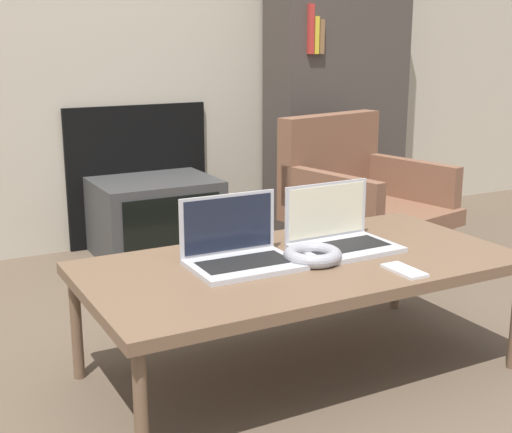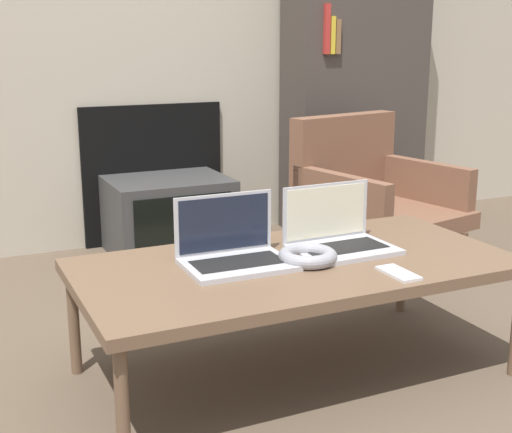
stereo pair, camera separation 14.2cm
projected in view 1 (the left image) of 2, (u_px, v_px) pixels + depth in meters
The scene contains 9 objects.
ground_plane at pixel (369, 426), 2.03m from camera, with size 14.00×14.00×0.00m, color brown.
table at pixel (301, 269), 2.27m from camera, with size 1.38×0.70×0.39m.
laptop_left at pixel (239, 251), 2.22m from camera, with size 0.33×0.25×0.21m.
laptop_right at pixel (339, 235), 2.39m from camera, with size 0.33×0.25×0.21m.
headphones at pixel (313, 255), 2.24m from camera, with size 0.19×0.19×0.04m.
phone at pixel (404, 270), 2.15m from camera, with size 0.07×0.15×0.01m.
tv at pixel (156, 217), 3.60m from camera, with size 0.60×0.47×0.39m.
armchair at pixel (356, 189), 3.51m from camera, with size 0.75×0.78×0.70m.
bookshelf at pixel (337, 69), 4.02m from camera, with size 0.80×0.32×1.79m.
Camera 1 is at (-1.15, -1.45, 1.08)m, focal length 50.00 mm.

